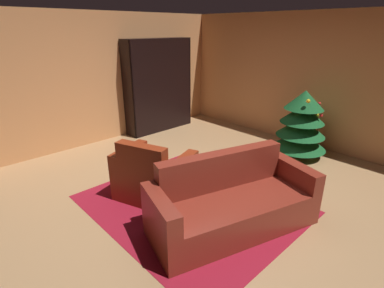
{
  "coord_description": "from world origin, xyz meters",
  "views": [
    {
      "loc": [
        2.71,
        -2.76,
        2.26
      ],
      "look_at": [
        -0.11,
        -0.08,
        0.72
      ],
      "focal_mm": 27.74,
      "sensor_mm": 36.0,
      "label": 1
    }
  ],
  "objects_px": {
    "couch_red": "(231,204)",
    "bottle_on_table": "(212,165)",
    "armchair_red": "(154,178)",
    "bookshelf_unit": "(163,85)",
    "coffee_table": "(198,177)",
    "decorated_tree": "(301,124)",
    "book_stack_on_table": "(198,169)"
  },
  "relations": [
    {
      "from": "couch_red",
      "to": "bottle_on_table",
      "type": "distance_m",
      "value": 0.59
    },
    {
      "from": "bookshelf_unit",
      "to": "coffee_table",
      "type": "relative_size",
      "value": 3.21
    },
    {
      "from": "couch_red",
      "to": "bottle_on_table",
      "type": "bearing_deg",
      "value": 159.98
    },
    {
      "from": "book_stack_on_table",
      "to": "bottle_on_table",
      "type": "distance_m",
      "value": 0.21
    },
    {
      "from": "armchair_red",
      "to": "bottle_on_table",
      "type": "bearing_deg",
      "value": 35.87
    },
    {
      "from": "armchair_red",
      "to": "couch_red",
      "type": "xyz_separation_m",
      "value": [
        1.15,
        0.29,
        -0.02
      ]
    },
    {
      "from": "coffee_table",
      "to": "bottle_on_table",
      "type": "distance_m",
      "value": 0.25
    },
    {
      "from": "couch_red",
      "to": "book_stack_on_table",
      "type": "xyz_separation_m",
      "value": [
        -0.66,
        0.09,
        0.19
      ]
    },
    {
      "from": "decorated_tree",
      "to": "coffee_table",
      "type": "bearing_deg",
      "value": -92.75
    },
    {
      "from": "bottle_on_table",
      "to": "armchair_red",
      "type": "bearing_deg",
      "value": -144.13
    },
    {
      "from": "bottle_on_table",
      "to": "decorated_tree",
      "type": "relative_size",
      "value": 0.25
    },
    {
      "from": "bookshelf_unit",
      "to": "bottle_on_table",
      "type": "distance_m",
      "value": 3.46
    },
    {
      "from": "bookshelf_unit",
      "to": "decorated_tree",
      "type": "height_order",
      "value": "bookshelf_unit"
    },
    {
      "from": "couch_red",
      "to": "bottle_on_table",
      "type": "relative_size",
      "value": 6.91
    },
    {
      "from": "bookshelf_unit",
      "to": "bottle_on_table",
      "type": "bearing_deg",
      "value": -27.89
    },
    {
      "from": "bookshelf_unit",
      "to": "decorated_tree",
      "type": "xyz_separation_m",
      "value": [
        3.03,
        0.79,
        -0.4
      ]
    },
    {
      "from": "armchair_red",
      "to": "coffee_table",
      "type": "xyz_separation_m",
      "value": [
        0.52,
        0.35,
        0.09
      ]
    },
    {
      "from": "couch_red",
      "to": "coffee_table",
      "type": "xyz_separation_m",
      "value": [
        -0.62,
        0.06,
        0.11
      ]
    },
    {
      "from": "coffee_table",
      "to": "bottle_on_table",
      "type": "height_order",
      "value": "bottle_on_table"
    },
    {
      "from": "bottle_on_table",
      "to": "coffee_table",
      "type": "bearing_deg",
      "value": -137.37
    },
    {
      "from": "bookshelf_unit",
      "to": "armchair_red",
      "type": "height_order",
      "value": "bookshelf_unit"
    },
    {
      "from": "couch_red",
      "to": "armchair_red",
      "type": "bearing_deg",
      "value": -165.66
    },
    {
      "from": "couch_red",
      "to": "decorated_tree",
      "type": "xyz_separation_m",
      "value": [
        -0.5,
        2.58,
        0.32
      ]
    },
    {
      "from": "couch_red",
      "to": "coffee_table",
      "type": "distance_m",
      "value": 0.63
    },
    {
      "from": "armchair_red",
      "to": "decorated_tree",
      "type": "bearing_deg",
      "value": 77.33
    },
    {
      "from": "decorated_tree",
      "to": "book_stack_on_table",
      "type": "bearing_deg",
      "value": -93.78
    },
    {
      "from": "couch_red",
      "to": "decorated_tree",
      "type": "height_order",
      "value": "decorated_tree"
    },
    {
      "from": "bottle_on_table",
      "to": "decorated_tree",
      "type": "bearing_deg",
      "value": 90.2
    },
    {
      "from": "bookshelf_unit",
      "to": "coffee_table",
      "type": "xyz_separation_m",
      "value": [
        2.91,
        -1.73,
        -0.61
      ]
    },
    {
      "from": "armchair_red",
      "to": "bookshelf_unit",
      "type": "bearing_deg",
      "value": 138.89
    },
    {
      "from": "armchair_red",
      "to": "bottle_on_table",
      "type": "xyz_separation_m",
      "value": [
        0.65,
        0.47,
        0.26
      ]
    },
    {
      "from": "decorated_tree",
      "to": "couch_red",
      "type": "bearing_deg",
      "value": -79.01
    }
  ]
}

